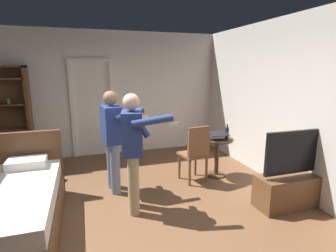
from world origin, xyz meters
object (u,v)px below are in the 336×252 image
side_table (217,151)px  person_blue_shirt (133,146)px  laptop (217,136)px  suitcase_small (39,166)px  bookshelf (3,113)px  tv_flatscreen (293,184)px  person_striped_shirt (113,135)px  suitcase_dark (35,172)px  wooden_chair (195,151)px  bottle_on_table (227,133)px

side_table → person_blue_shirt: bearing=-155.9°
laptop → suitcase_small: bearing=160.0°
bookshelf → person_blue_shirt: 3.27m
tv_flatscreen → suitcase_small: size_ratio=2.13×
laptop → side_table: bearing=52.0°
person_striped_shirt → suitcase_small: 1.83m
suitcase_dark → person_blue_shirt: bearing=-27.7°
bookshelf → suitcase_small: size_ratio=3.81×
wooden_chair → suitcase_dark: 2.77m
person_blue_shirt → person_striped_shirt: person_blue_shirt is taller
person_striped_shirt → suitcase_small: bearing=139.0°
person_blue_shirt → person_striped_shirt: (-0.19, 0.71, -0.01)m
tv_flatscreen → wooden_chair: size_ratio=1.12×
tv_flatscreen → bottle_on_table: bearing=107.3°
side_table → bookshelf: bearing=154.6°
tv_flatscreen → wooden_chair: bearing=130.3°
tv_flatscreen → suitcase_dark: size_ratio=2.07×
laptop → bookshelf: bearing=153.8°
suitcase_small → person_striped_shirt: bearing=-24.0°
tv_flatscreen → side_table: bearing=111.8°
tv_flatscreen → wooden_chair: tv_flatscreen is taller
tv_flatscreen → bottle_on_table: (-0.38, 1.22, 0.50)m
person_blue_shirt → tv_flatscreen: bearing=-14.7°
suitcase_dark → tv_flatscreen: bearing=-12.3°
side_table → suitcase_small: side_table is taller
tv_flatscreen → suitcase_small: tv_flatscreen is taller
wooden_chair → suitcase_small: wooden_chair is taller
bookshelf → bottle_on_table: (3.88, -1.86, -0.25)m
side_table → bottle_on_table: bottle_on_table is taller
person_blue_shirt → suitcase_small: person_blue_shirt is taller
bookshelf → tv_flatscreen: 5.31m
side_table → laptop: laptop is taller
bookshelf → side_table: size_ratio=2.83×
person_blue_shirt → wooden_chair: bearing=27.6°
bottle_on_table → suitcase_small: bottle_on_table is taller
side_table → suitcase_dark: bearing=167.8°
tv_flatscreen → wooden_chair: 1.56m
person_blue_shirt → person_striped_shirt: size_ratio=1.01×
tv_flatscreen → suitcase_dark: 4.12m
bookshelf → side_table: (3.74, -1.78, -0.60)m
side_table → suitcase_dark: size_ratio=1.30×
side_table → person_striped_shirt: 1.89m
wooden_chair → person_blue_shirt: 1.37m
wooden_chair → person_blue_shirt: person_blue_shirt is taller
person_blue_shirt → bottle_on_table: bearing=20.2°
bookshelf → person_blue_shirt: (2.09, -2.51, -0.14)m
suitcase_dark → suitcase_small: bearing=105.4°
bottle_on_table → person_striped_shirt: 1.98m
suitcase_dark → suitcase_small: suitcase_dark is taller
suitcase_dark → side_table: bearing=4.1°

